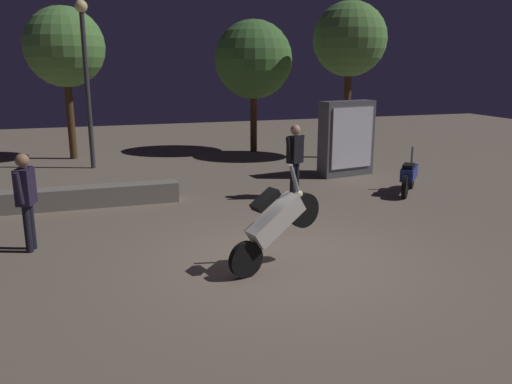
{
  "coord_description": "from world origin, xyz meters",
  "views": [
    {
      "loc": [
        -2.84,
        -7.45,
        3.13
      ],
      "look_at": [
        -0.29,
        0.67,
        1.0
      ],
      "focal_mm": 36.39,
      "sensor_mm": 36.0,
      "label": 1
    }
  ],
  "objects_px": {
    "kiosk_billboard": "(347,138)",
    "motorcycle_blue_parked_left": "(409,176)",
    "motorcycle_white_foreground": "(275,223)",
    "person_bystander_far": "(26,194)",
    "person_rider_beside": "(295,154)",
    "streetlamp_near": "(85,64)"
  },
  "relations": [
    {
      "from": "motorcycle_blue_parked_left",
      "to": "person_bystander_far",
      "type": "relative_size",
      "value": 0.78
    },
    {
      "from": "person_rider_beside",
      "to": "kiosk_billboard",
      "type": "height_order",
      "value": "kiosk_billboard"
    },
    {
      "from": "motorcycle_blue_parked_left",
      "to": "streetlamp_near",
      "type": "xyz_separation_m",
      "value": [
        -7.38,
        5.61,
        2.66
      ]
    },
    {
      "from": "person_rider_beside",
      "to": "person_bystander_far",
      "type": "height_order",
      "value": "person_rider_beside"
    },
    {
      "from": "motorcycle_blue_parked_left",
      "to": "person_rider_beside",
      "type": "bearing_deg",
      "value": 122.93
    },
    {
      "from": "person_bystander_far",
      "to": "motorcycle_blue_parked_left",
      "type": "bearing_deg",
      "value": -153.95
    },
    {
      "from": "motorcycle_blue_parked_left",
      "to": "person_bystander_far",
      "type": "bearing_deg",
      "value": 141.82
    },
    {
      "from": "person_rider_beside",
      "to": "streetlamp_near",
      "type": "xyz_separation_m",
      "value": [
        -4.54,
        5.19,
        2.06
      ]
    },
    {
      "from": "motorcycle_white_foreground",
      "to": "kiosk_billboard",
      "type": "bearing_deg",
      "value": 37.05
    },
    {
      "from": "motorcycle_blue_parked_left",
      "to": "streetlamp_near",
      "type": "height_order",
      "value": "streetlamp_near"
    },
    {
      "from": "person_rider_beside",
      "to": "person_bystander_far",
      "type": "distance_m",
      "value": 5.96
    },
    {
      "from": "person_bystander_far",
      "to": "kiosk_billboard",
      "type": "bearing_deg",
      "value": -138.12
    },
    {
      "from": "motorcycle_blue_parked_left",
      "to": "person_rider_beside",
      "type": "height_order",
      "value": "person_rider_beside"
    },
    {
      "from": "kiosk_billboard",
      "to": "motorcycle_blue_parked_left",
      "type": "bearing_deg",
      "value": 92.4
    },
    {
      "from": "motorcycle_white_foreground",
      "to": "motorcycle_blue_parked_left",
      "type": "relative_size",
      "value": 1.24
    },
    {
      "from": "motorcycle_white_foreground",
      "to": "kiosk_billboard",
      "type": "height_order",
      "value": "kiosk_billboard"
    },
    {
      "from": "motorcycle_blue_parked_left",
      "to": "person_rider_beside",
      "type": "distance_m",
      "value": 2.94
    },
    {
      "from": "motorcycle_white_foreground",
      "to": "kiosk_billboard",
      "type": "distance_m",
      "value": 7.32
    },
    {
      "from": "motorcycle_white_foreground",
      "to": "person_bystander_far",
      "type": "distance_m",
      "value": 4.23
    },
    {
      "from": "person_rider_beside",
      "to": "streetlamp_near",
      "type": "relative_size",
      "value": 0.36
    },
    {
      "from": "motorcycle_white_foreground",
      "to": "streetlamp_near",
      "type": "distance_m",
      "value": 9.86
    },
    {
      "from": "motorcycle_blue_parked_left",
      "to": "kiosk_billboard",
      "type": "height_order",
      "value": "kiosk_billboard"
    }
  ]
}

